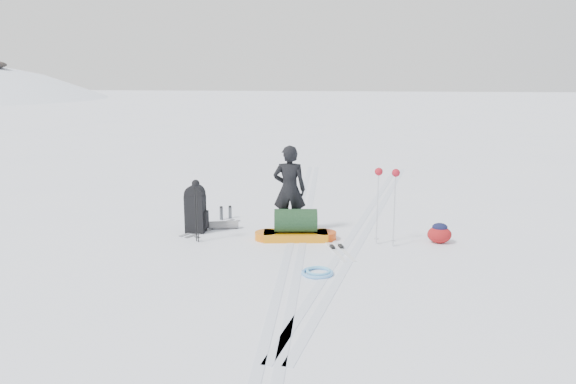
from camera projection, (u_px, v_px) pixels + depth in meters
The scene contains 13 objects.
ground at pixel (297, 240), 11.15m from camera, with size 200.00×200.00×0.00m, color white.
ski_tracks at pixel (331, 229), 11.91m from camera, with size 3.38×17.97×0.01m.
skier at pixel (289, 190), 11.47m from camera, with size 0.67×0.44×1.84m, color black.
pulk_sled at pixel (296, 228), 11.15m from camera, with size 1.68×0.72×0.62m.
expedition_rucksack at pixel (199, 210), 11.66m from camera, with size 1.03×0.64×1.01m.
ski_poles_black at pixel (196, 191), 10.84m from camera, with size 0.16×0.16×1.25m.
ski_poles_silver at pixel (387, 181), 10.56m from camera, with size 0.47×0.25×1.51m.
touring_skis_grey at pixel (211, 228), 12.00m from camera, with size 0.96×1.61×0.06m.
touring_skis_white at pixel (337, 248), 10.62m from camera, with size 0.81×1.66×0.06m.
rope_coil at pixel (318, 272), 9.26m from camera, with size 0.63×0.63×0.06m.
small_daypack at pixel (439, 233), 10.93m from camera, with size 0.56×0.50×0.40m.
thermos_pair at pixel (226, 213), 12.76m from camera, with size 0.24×0.25×0.31m.
stuff_sack at pixel (305, 222), 12.08m from camera, with size 0.44×0.37×0.24m.
Camera 1 is at (1.42, -10.63, 3.23)m, focal length 35.00 mm.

